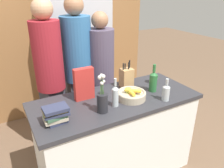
{
  "coord_description": "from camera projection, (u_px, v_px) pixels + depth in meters",
  "views": [
    {
      "loc": [
        -0.94,
        -1.61,
        1.9
      ],
      "look_at": [
        0.0,
        0.09,
        1.03
      ],
      "focal_mm": 35.0,
      "sensor_mm": 36.0,
      "label": 1
    }
  ],
  "objects": [
    {
      "name": "kitchen_island",
      "position": [
        116.0,
        137.0,
        2.29
      ],
      "size": [
        1.62,
        0.69,
        0.91
      ],
      "color": "silver",
      "rests_on": "ground_plane"
    },
    {
      "name": "back_wall_wood",
      "position": [
        61.0,
        30.0,
        3.31
      ],
      "size": [
        2.82,
        0.12,
        2.6
      ],
      "color": "olive",
      "rests_on": "ground_plane"
    },
    {
      "name": "refrigerator",
      "position": [
        78.0,
        57.0,
        3.21
      ],
      "size": [
        0.84,
        0.62,
        1.91
      ],
      "color": "#B7B7BC",
      "rests_on": "ground_plane"
    },
    {
      "name": "fruit_bowl",
      "position": [
        131.0,
        94.0,
        2.08
      ],
      "size": [
        0.28,
        0.28,
        0.11
      ],
      "color": "tan",
      "rests_on": "kitchen_island"
    },
    {
      "name": "knife_block",
      "position": [
        126.0,
        78.0,
        2.31
      ],
      "size": [
        0.13,
        0.11,
        0.29
      ],
      "color": "tan",
      "rests_on": "kitchen_island"
    },
    {
      "name": "flower_vase",
      "position": [
        102.0,
        101.0,
        1.84
      ],
      "size": [
        0.09,
        0.09,
        0.35
      ],
      "color": "#232328",
      "rests_on": "kitchen_island"
    },
    {
      "name": "cereal_box",
      "position": [
        84.0,
        84.0,
        2.04
      ],
      "size": [
        0.19,
        0.06,
        0.31
      ],
      "color": "red",
      "rests_on": "kitchen_island"
    },
    {
      "name": "coffee_mug",
      "position": [
        153.0,
        79.0,
        2.43
      ],
      "size": [
        0.12,
        0.08,
        0.1
      ],
      "color": "#42664C",
      "rests_on": "kitchen_island"
    },
    {
      "name": "book_stack",
      "position": [
        56.0,
        114.0,
        1.7
      ],
      "size": [
        0.2,
        0.15,
        0.14
      ],
      "color": "#2D334C",
      "rests_on": "kitchen_island"
    },
    {
      "name": "bottle_oil",
      "position": [
        115.0,
        95.0,
        1.93
      ],
      "size": [
        0.06,
        0.06,
        0.27
      ],
      "color": "#B2BCC1",
      "rests_on": "kitchen_island"
    },
    {
      "name": "bottle_vinegar",
      "position": [
        166.0,
        92.0,
        2.04
      ],
      "size": [
        0.07,
        0.07,
        0.22
      ],
      "color": "#B2BCC1",
      "rests_on": "kitchen_island"
    },
    {
      "name": "bottle_wine",
      "position": [
        153.0,
        81.0,
        2.21
      ],
      "size": [
        0.08,
        0.08,
        0.29
      ],
      "color": "#286633",
      "rests_on": "kitchen_island"
    },
    {
      "name": "person_at_sink",
      "position": [
        50.0,
        74.0,
        2.35
      ],
      "size": [
        0.31,
        0.31,
        1.81
      ],
      "rotation": [
        0.0,
        0.0,
        0.48
      ],
      "color": "#383842",
      "rests_on": "ground_plane"
    },
    {
      "name": "person_in_blue",
      "position": [
        78.0,
        67.0,
        2.58
      ],
      "size": [
        0.34,
        0.34,
        1.83
      ],
      "rotation": [
        0.0,
        0.0,
        -0.01
      ],
      "color": "#383842",
      "rests_on": "ground_plane"
    },
    {
      "name": "person_in_red_tee",
      "position": [
        101.0,
        73.0,
        2.68
      ],
      "size": [
        0.32,
        0.32,
        1.66
      ],
      "rotation": [
        0.0,
        0.0,
        0.4
      ],
      "color": "#383842",
      "rests_on": "ground_plane"
    }
  ]
}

